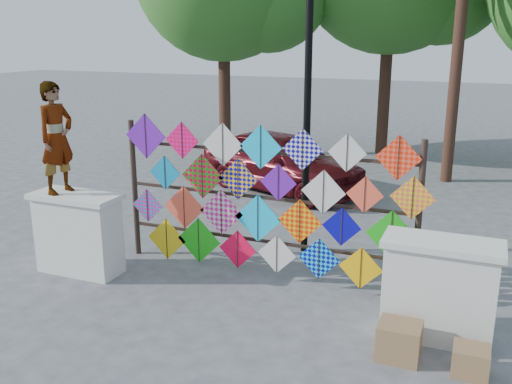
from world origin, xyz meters
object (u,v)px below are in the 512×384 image
at_px(vendor_woman, 56,138).
at_px(sedan, 282,161).
at_px(kite_rack, 263,201).
at_px(lamppost, 308,95).

distance_m(vendor_woman, sedan, 6.14).
bearing_deg(kite_rack, vendor_woman, -162.71).
xyz_separation_m(vendor_woman, lamppost, (3.26, 2.20, 0.56)).
height_order(kite_rack, sedan, kite_rack).
distance_m(sedan, lamppost, 4.43).
relative_size(kite_rack, vendor_woman, 2.89).
bearing_deg(lamppost, vendor_woman, -145.96).
relative_size(vendor_woman, lamppost, 0.38).
relative_size(vendor_woman, sedan, 0.40).
height_order(sedan, lamppost, lamppost).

